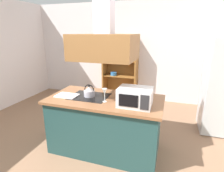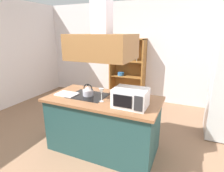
{
  "view_description": "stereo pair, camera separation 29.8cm",
  "coord_description": "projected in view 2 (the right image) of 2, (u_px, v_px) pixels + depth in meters",
  "views": [
    {
      "loc": [
        1.04,
        -2.14,
        1.89
      ],
      "look_at": [
        0.11,
        0.71,
        1.0
      ],
      "focal_mm": 29.18,
      "sensor_mm": 36.0,
      "label": 1
    },
    {
      "loc": [
        1.32,
        -2.04,
        1.89
      ],
      "look_at": [
        0.11,
        0.71,
        1.0
      ],
      "focal_mm": 29.18,
      "sensor_mm": 36.0,
      "label": 2
    }
  ],
  "objects": [
    {
      "name": "ground_plane",
      "position": [
        87.0,
        158.0,
        2.83
      ],
      "size": [
        7.8,
        7.8,
        0.0
      ],
      "primitive_type": "plane",
      "color": "#87644A"
    },
    {
      "name": "wall_back",
      "position": [
        141.0,
        52.0,
        5.08
      ],
      "size": [
        6.0,
        0.12,
        2.7
      ],
      "primitive_type": "cube",
      "color": "silver",
      "rests_on": "ground"
    },
    {
      "name": "kitchen_island",
      "position": [
        103.0,
        124.0,
        2.98
      ],
      "size": [
        1.78,
        0.92,
        0.9
      ],
      "color": "#1F4342",
      "rests_on": "ground"
    },
    {
      "name": "kettle",
      "position": [
        88.0,
        91.0,
        2.93
      ],
      "size": [
        0.17,
        0.17,
        0.2
      ],
      "color": "#B2B2C1",
      "rests_on": "kitchen_island"
    },
    {
      "name": "wine_glass_on_counter",
      "position": [
        101.0,
        92.0,
        2.66
      ],
      "size": [
        0.08,
        0.08,
        0.21
      ],
      "color": "silver",
      "rests_on": "kitchen_island"
    },
    {
      "name": "range_hood",
      "position": [
        102.0,
        39.0,
        2.6
      ],
      "size": [
        0.9,
        0.7,
        1.2
      ],
      "color": "brown"
    },
    {
      "name": "dish_cabinet",
      "position": [
        128.0,
        73.0,
        5.18
      ],
      "size": [
        0.97,
        0.4,
        1.73
      ],
      "color": "#915C28",
      "rests_on": "ground"
    },
    {
      "name": "cutting_board",
      "position": [
        67.0,
        94.0,
        3.0
      ],
      "size": [
        0.34,
        0.25,
        0.02
      ],
      "primitive_type": "cube",
      "rotation": [
        0.0,
        0.0,
        -0.02
      ],
      "color": "white",
      "rests_on": "kitchen_island"
    },
    {
      "name": "microwave",
      "position": [
        131.0,
        98.0,
        2.48
      ],
      "size": [
        0.46,
        0.35,
        0.26
      ],
      "color": "silver",
      "rests_on": "kitchen_island"
    }
  ]
}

